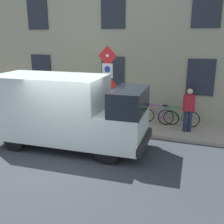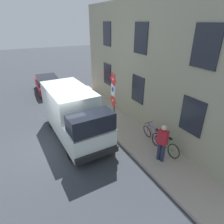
{
  "view_description": "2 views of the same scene",
  "coord_description": "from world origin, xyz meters",
  "px_view_note": "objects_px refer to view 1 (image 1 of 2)",
  "views": [
    {
      "loc": [
        -6.64,
        -4.03,
        3.77
      ],
      "look_at": [
        2.73,
        -0.7,
        0.93
      ],
      "focal_mm": 42.6,
      "sensor_mm": 36.0,
      "label": 1
    },
    {
      "loc": [
        -1.27,
        -8.44,
        5.64
      ],
      "look_at": [
        2.86,
        -0.6,
        1.42
      ],
      "focal_mm": 30.88,
      "sensor_mm": 36.0,
      "label": 2
    }
  ],
  "objects_px": {
    "delivery_van": "(66,110)",
    "bicycle_green": "(178,117)",
    "sign_post_stacked": "(108,78)",
    "bicycle_purple": "(159,115)",
    "pedestrian": "(188,109)"
  },
  "relations": [
    {
      "from": "sign_post_stacked",
      "to": "bicycle_purple",
      "type": "distance_m",
      "value": 2.8
    },
    {
      "from": "sign_post_stacked",
      "to": "delivery_van",
      "type": "xyz_separation_m",
      "value": [
        -1.91,
        0.81,
        -0.87
      ]
    },
    {
      "from": "pedestrian",
      "to": "bicycle_green",
      "type": "bearing_deg",
      "value": -165.39
    },
    {
      "from": "sign_post_stacked",
      "to": "delivery_van",
      "type": "distance_m",
      "value": 2.25
    },
    {
      "from": "bicycle_green",
      "to": "bicycle_purple",
      "type": "bearing_deg",
      "value": -3.24
    },
    {
      "from": "sign_post_stacked",
      "to": "bicycle_green",
      "type": "bearing_deg",
      "value": -65.11
    },
    {
      "from": "delivery_van",
      "to": "bicycle_purple",
      "type": "bearing_deg",
      "value": 47.25
    },
    {
      "from": "delivery_van",
      "to": "bicycle_green",
      "type": "bearing_deg",
      "value": 39.55
    },
    {
      "from": "delivery_van",
      "to": "bicycle_purple",
      "type": "height_order",
      "value": "delivery_van"
    },
    {
      "from": "delivery_van",
      "to": "bicycle_green",
      "type": "distance_m",
      "value": 4.78
    },
    {
      "from": "bicycle_green",
      "to": "bicycle_purple",
      "type": "relative_size",
      "value": 1.0
    },
    {
      "from": "pedestrian",
      "to": "sign_post_stacked",
      "type": "bearing_deg",
      "value": -98.06
    },
    {
      "from": "sign_post_stacked",
      "to": "pedestrian",
      "type": "xyz_separation_m",
      "value": [
        0.66,
        -3.09,
        -1.13
      ]
    },
    {
      "from": "sign_post_stacked",
      "to": "bicycle_green",
      "type": "xyz_separation_m",
      "value": [
        1.25,
        -2.69,
        -1.69
      ]
    },
    {
      "from": "bicycle_green",
      "to": "pedestrian",
      "type": "relative_size",
      "value": 1.0
    }
  ]
}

